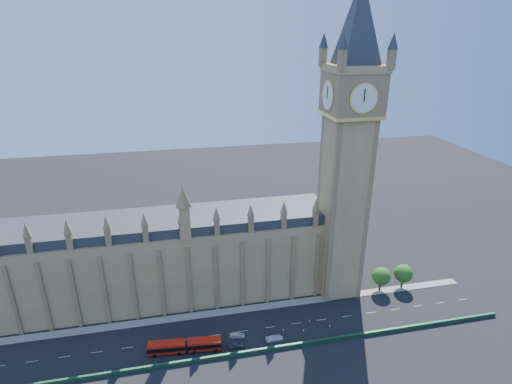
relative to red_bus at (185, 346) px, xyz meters
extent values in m
plane|color=black|center=(12.59, 4.49, -1.75)|extent=(400.00, 400.00, 0.00)
cube|color=#A27F4E|center=(-12.41, 26.49, 10.75)|extent=(120.00, 20.00, 25.00)
cube|color=#2D3035|center=(-12.41, 26.49, 24.75)|extent=(120.00, 18.00, 3.00)
cube|color=#A27F4E|center=(50.59, 18.49, 27.25)|extent=(12.00, 12.00, 58.00)
cube|color=olive|center=(50.59, 18.49, 62.25)|extent=(14.00, 14.00, 12.00)
cylinder|color=silver|center=(50.59, 11.34, 62.25)|extent=(7.20, 0.30, 7.20)
cube|color=#A27F4E|center=(50.59, 18.49, 69.25)|extent=(14.50, 14.50, 2.00)
cube|color=#1E4C2D|center=(12.59, -4.51, -1.15)|extent=(160.00, 0.60, 1.20)
cube|color=gray|center=(12.59, 13.99, -1.67)|extent=(160.00, 3.00, 0.16)
cylinder|color=#382619|center=(64.59, 14.49, 0.25)|extent=(0.70, 0.70, 4.00)
sphere|color=#164A13|center=(64.59, 14.49, 3.75)|extent=(6.00, 6.00, 6.00)
sphere|color=#164A13|center=(65.39, 14.79, 4.35)|extent=(4.38, 4.38, 4.38)
cylinder|color=#382619|center=(72.59, 14.49, 0.25)|extent=(0.70, 0.70, 4.00)
sphere|color=#164A13|center=(72.59, 14.49, 3.75)|extent=(6.00, 6.00, 6.00)
sphere|color=#164A13|center=(73.39, 14.79, 4.35)|extent=(4.38, 4.38, 4.38)
cube|color=red|center=(-4.72, 0.42, -0.09)|extent=(10.15, 3.64, 3.31)
cube|color=red|center=(5.30, -0.48, -0.09)|extent=(9.05, 3.54, 3.31)
cube|color=black|center=(-4.72, 0.42, 0.31)|extent=(10.20, 3.69, 1.26)
cube|color=black|center=(5.30, -0.48, 0.31)|extent=(9.10, 3.60, 1.26)
cylinder|color=black|center=(0.01, 0.00, -0.25)|extent=(1.10, 2.72, 2.65)
cylinder|color=black|center=(-8.01, -0.67, -1.19)|extent=(1.13, 0.43, 1.10)
cylinder|color=black|center=(-7.76, 2.08, -1.19)|extent=(1.13, 0.43, 1.10)
cylinder|color=black|center=(-1.67, -1.24, -1.19)|extent=(1.13, 0.43, 1.10)
cylinder|color=black|center=(-1.42, 1.51, -1.19)|extent=(1.13, 0.43, 1.10)
cylinder|color=black|center=(2.36, -1.60, -1.19)|extent=(1.13, 0.43, 1.10)
cylinder|color=black|center=(2.60, 1.15, -1.19)|extent=(1.13, 0.43, 1.10)
cylinder|color=black|center=(7.99, -2.10, -1.19)|extent=(1.13, 0.43, 1.10)
cylinder|color=black|center=(8.24, 0.65, -1.19)|extent=(1.13, 0.43, 1.10)
imported|color=#47494F|center=(13.72, -1.37, -0.99)|extent=(4.53, 2.06, 1.51)
imported|color=#97999E|center=(14.59, 2.28, -1.06)|extent=(4.31, 1.88, 1.38)
imported|color=white|center=(24.60, -0.94, -1.02)|extent=(5.19, 2.51, 1.46)
cube|color=black|center=(28.07, 2.34, -1.73)|extent=(0.50, 0.50, 0.04)
cone|color=#E34F0B|center=(28.07, 2.34, -1.40)|extent=(0.55, 0.55, 0.69)
cylinder|color=white|center=(28.07, 2.34, -1.30)|extent=(0.34, 0.34, 0.12)
cube|color=black|center=(41.62, 0.88, -1.72)|extent=(0.46, 0.46, 0.04)
cone|color=#DE530B|center=(41.62, 0.88, -1.37)|extent=(0.51, 0.51, 0.76)
cylinder|color=white|center=(41.62, 0.88, -1.26)|extent=(0.37, 0.37, 0.13)
cube|color=black|center=(33.71, 0.95, -1.73)|extent=(0.44, 0.44, 0.04)
cone|color=orange|center=(33.71, 0.95, -1.42)|extent=(0.48, 0.48, 0.66)
cylinder|color=white|center=(33.71, 0.95, -1.32)|extent=(0.32, 0.32, 0.11)
cube|color=black|center=(36.65, 4.26, -1.73)|extent=(0.43, 0.43, 0.04)
cone|color=orange|center=(36.65, 4.26, -1.43)|extent=(0.47, 0.47, 0.62)
cylinder|color=white|center=(36.65, 4.26, -1.34)|extent=(0.30, 0.30, 0.11)
camera|label=1|loc=(1.63, -86.01, 78.18)|focal=28.00mm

